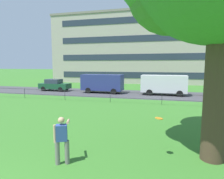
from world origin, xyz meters
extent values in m
cube|color=#424247|center=(0.00, 20.54, 0.00)|extent=(80.00, 6.85, 0.01)
cylinder|color=#232328|center=(-9.14, 14.90, 0.50)|extent=(0.04, 0.04, 1.00)
cylinder|color=#232328|center=(-4.57, 14.90, 0.50)|extent=(0.04, 0.04, 1.00)
cylinder|color=#232328|center=(0.00, 14.90, 0.50)|extent=(0.04, 0.04, 1.00)
cylinder|color=#232328|center=(4.57, 14.90, 0.50)|extent=(0.04, 0.04, 1.00)
cylinder|color=#232328|center=(9.14, 14.90, 0.50)|extent=(0.04, 0.04, 1.00)
cylinder|color=#232328|center=(0.00, 14.90, 0.45)|extent=(36.55, 0.03, 0.03)
cylinder|color=#232328|center=(0.00, 14.90, 0.95)|extent=(36.55, 0.03, 0.03)
cylinder|color=#4C3828|center=(6.36, 5.30, 2.46)|extent=(0.79, 0.79, 4.91)
cylinder|color=slate|center=(1.18, 3.60, 0.41)|extent=(0.16, 0.16, 0.82)
cylinder|color=slate|center=(1.48, 3.73, 0.41)|extent=(0.16, 0.16, 0.82)
cube|color=#334C99|center=(1.33, 3.66, 1.11)|extent=(0.43, 0.38, 0.58)
sphere|color=tan|center=(1.33, 3.66, 1.54)|extent=(0.22, 0.22, 0.22)
cylinder|color=tan|center=(1.39, 4.02, 1.40)|extent=(0.33, 0.61, 0.16)
cylinder|color=tan|center=(1.13, 3.57, 1.08)|extent=(0.09, 0.09, 0.62)
cylinder|color=orange|center=(4.49, 4.93, 1.49)|extent=(0.33, 0.33, 0.06)
cube|color=#194C2D|center=(-9.24, 20.95, 0.64)|extent=(4.00, 1.71, 0.68)
cube|color=#2D3847|center=(-9.39, 20.95, 1.26)|extent=(1.90, 1.52, 0.56)
cylinder|color=black|center=(-8.00, 21.76, 0.30)|extent=(0.60, 0.20, 0.60)
cylinder|color=black|center=(-8.00, 20.14, 0.30)|extent=(0.60, 0.20, 0.60)
cylinder|color=black|center=(-10.48, 21.75, 0.30)|extent=(0.60, 0.20, 0.60)
cylinder|color=black|center=(-10.48, 20.14, 0.30)|extent=(0.60, 0.20, 0.60)
cube|color=navy|center=(-2.56, 20.69, 1.29)|extent=(5.06, 2.11, 1.90)
cube|color=#283342|center=(-0.56, 20.63, 1.62)|extent=(0.17, 1.67, 0.76)
cylinder|color=black|center=(-0.83, 21.57, 0.34)|extent=(0.69, 0.26, 0.68)
cylinder|color=black|center=(-0.89, 19.71, 0.34)|extent=(0.69, 0.26, 0.68)
cylinder|color=black|center=(-4.03, 21.67, 0.34)|extent=(0.69, 0.26, 0.68)
cylinder|color=black|center=(-4.09, 19.81, 0.34)|extent=(0.69, 0.26, 0.68)
cube|color=silver|center=(4.73, 20.75, 1.29)|extent=(5.07, 2.15, 1.90)
cube|color=#283342|center=(6.72, 20.67, 1.62)|extent=(0.19, 1.67, 0.76)
cylinder|color=black|center=(6.46, 21.62, 0.34)|extent=(0.69, 0.27, 0.68)
cylinder|color=black|center=(6.39, 19.75, 0.34)|extent=(0.69, 0.27, 0.68)
cylinder|color=black|center=(3.26, 21.74, 0.34)|extent=(0.69, 0.27, 0.68)
cylinder|color=black|center=(3.19, 19.88, 0.34)|extent=(0.69, 0.27, 0.68)
cylinder|color=black|center=(9.96, 21.73, 0.30)|extent=(0.60, 0.20, 0.60)
cylinder|color=black|center=(9.95, 20.11, 0.30)|extent=(0.60, 0.20, 0.60)
cube|color=#ADA393|center=(-1.44, 39.87, 6.42)|extent=(30.74, 13.96, 12.84)
cube|color=gray|center=(-1.44, 39.87, 13.04)|extent=(30.98, 14.20, 0.40)
cube|color=#283342|center=(-1.44, 32.86, 1.61)|extent=(25.82, 0.06, 1.10)
cube|color=#283342|center=(-1.44, 32.86, 4.82)|extent=(25.82, 0.06, 1.10)
cube|color=#283342|center=(-1.44, 32.86, 8.03)|extent=(25.82, 0.06, 1.10)
cube|color=#283342|center=(-1.44, 32.86, 11.24)|extent=(25.82, 0.06, 1.10)
camera|label=1|loc=(4.56, -2.03, 3.37)|focal=31.24mm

